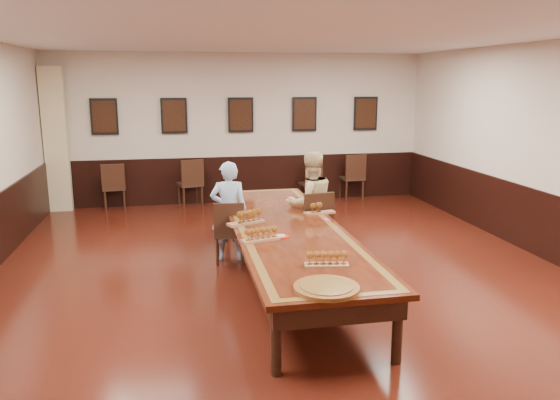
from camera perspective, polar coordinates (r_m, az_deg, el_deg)
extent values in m
cube|color=black|center=(7.39, 0.74, -8.50)|extent=(8.00, 10.00, 0.02)
cube|color=white|center=(6.93, 0.82, 17.23)|extent=(8.00, 10.00, 0.02)
cube|color=beige|center=(11.90, -4.15, 7.44)|extent=(8.00, 0.02, 3.20)
cube|color=beige|center=(2.47, 25.77, -13.59)|extent=(8.00, 0.02, 3.20)
imported|color=#5398D0|center=(8.06, -5.36, -1.17)|extent=(0.58, 0.41, 1.48)
imported|color=beige|center=(8.32, 3.18, -0.34)|extent=(0.88, 0.74, 1.58)
cube|color=#CD446E|center=(7.53, 4.85, -2.03)|extent=(0.09, 0.14, 0.01)
cube|color=#CEBC8E|center=(11.88, -22.39, 5.80)|extent=(0.45, 0.18, 2.90)
cube|color=black|center=(12.01, -4.05, 2.19)|extent=(7.98, 0.04, 1.00)
cube|color=black|center=(8.90, 26.77, -2.78)|extent=(0.04, 9.98, 1.00)
cube|color=black|center=(7.16, 0.76, -3.03)|extent=(1.40, 5.00, 0.06)
cube|color=olive|center=(7.15, 0.76, -2.79)|extent=(1.28, 4.88, 0.00)
cube|color=black|center=(7.15, 0.76, -2.77)|extent=(1.10, 4.70, 0.00)
cube|color=black|center=(7.20, 0.75, -4.18)|extent=(1.25, 4.85, 0.18)
cylinder|color=black|center=(5.06, -0.42, -14.41)|extent=(0.10, 0.10, 0.69)
cylinder|color=black|center=(5.37, 12.17, -13.04)|extent=(0.10, 0.10, 0.69)
cylinder|color=black|center=(9.40, -5.58, -1.70)|extent=(0.10, 0.10, 0.69)
cylinder|color=black|center=(9.57, 1.35, -1.38)|extent=(0.10, 0.10, 0.69)
cube|color=black|center=(11.81, -17.89, 8.30)|extent=(0.54, 0.03, 0.74)
cube|color=black|center=(11.79, -17.90, 8.29)|extent=(0.46, 0.01, 0.64)
cube|color=black|center=(11.72, -11.02, 8.64)|extent=(0.54, 0.03, 0.74)
cube|color=black|center=(11.71, -11.02, 8.63)|extent=(0.46, 0.01, 0.64)
cube|color=black|center=(11.81, -4.13, 8.86)|extent=(0.54, 0.03, 0.74)
cube|color=black|center=(11.79, -4.12, 8.85)|extent=(0.46, 0.01, 0.64)
cube|color=black|center=(12.05, 2.58, 8.95)|extent=(0.54, 0.03, 0.74)
cube|color=black|center=(12.04, 2.60, 8.94)|extent=(0.46, 0.01, 0.64)
cube|color=black|center=(12.45, 8.93, 8.93)|extent=(0.54, 0.03, 0.74)
cube|color=black|center=(12.44, 8.96, 8.92)|extent=(0.46, 0.01, 0.64)
cube|color=#8E5C3B|center=(7.29, -3.56, -2.40)|extent=(0.54, 0.34, 0.03)
cube|color=#8E5C3B|center=(7.86, 4.15, -1.33)|extent=(0.46, 0.20, 0.03)
cube|color=#8E5C3B|center=(6.53, -2.05, -4.18)|extent=(0.48, 0.25, 0.03)
cube|color=#8E5C3B|center=(5.67, 4.89, -6.81)|extent=(0.47, 0.21, 0.03)
cylinder|color=red|center=(6.67, 0.09, -3.84)|extent=(0.21, 0.21, 0.02)
cylinder|color=silver|center=(6.67, 0.09, -3.73)|extent=(0.11, 0.11, 0.01)
cylinder|color=#5E3212|center=(5.07, 4.88, -9.16)|extent=(0.69, 0.69, 0.04)
cylinder|color=olive|center=(5.06, 4.89, -8.90)|extent=(0.55, 0.55, 0.01)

